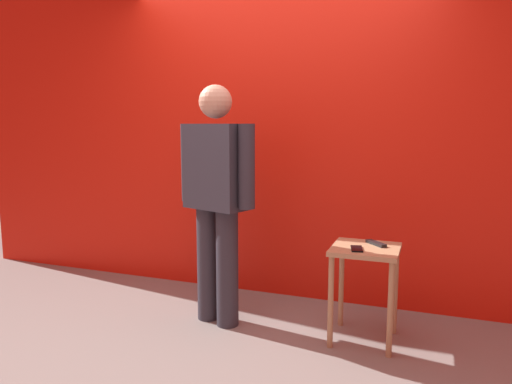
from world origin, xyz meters
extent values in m
plane|color=gray|center=(0.00, 0.00, 0.00)|extent=(12.00, 12.00, 0.00)
cube|color=red|center=(0.00, 1.24, 1.58)|extent=(6.13, 0.12, 3.16)
cylinder|color=#2D2D38|center=(-0.31, 0.52, 0.42)|extent=(0.20, 0.20, 0.83)
cylinder|color=#2D2D38|center=(-0.13, 0.46, 0.42)|extent=(0.20, 0.20, 0.83)
cube|color=#2D2D38|center=(-0.22, 0.49, 1.13)|extent=(0.50, 0.36, 0.59)
cube|color=red|center=(-0.18, 0.60, 1.16)|extent=(0.12, 0.05, 0.49)
cube|color=silver|center=(-0.18, 0.61, 1.14)|extent=(0.05, 0.02, 0.45)
cylinder|color=#2D2D38|center=(-0.48, 0.57, 1.14)|extent=(0.14, 0.14, 0.56)
cylinder|color=#2D2D38|center=(0.04, 0.40, 1.14)|extent=(0.14, 0.14, 0.56)
sphere|color=tan|center=(-0.22, 0.49, 1.57)|extent=(0.23, 0.23, 0.23)
cube|color=tan|center=(0.81, 0.55, 0.62)|extent=(0.43, 0.43, 0.03)
cylinder|color=tan|center=(0.63, 0.37, 0.30)|extent=(0.04, 0.04, 0.60)
cylinder|color=tan|center=(0.99, 0.37, 0.30)|extent=(0.04, 0.04, 0.60)
cylinder|color=tan|center=(0.63, 0.73, 0.30)|extent=(0.04, 0.04, 0.60)
cylinder|color=tan|center=(0.99, 0.73, 0.30)|extent=(0.04, 0.04, 0.60)
cube|color=black|center=(0.76, 0.47, 0.64)|extent=(0.10, 0.16, 0.01)
cube|color=black|center=(0.86, 0.63, 0.64)|extent=(0.15, 0.15, 0.02)
camera|label=1|loc=(1.20, -2.51, 1.41)|focal=33.57mm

